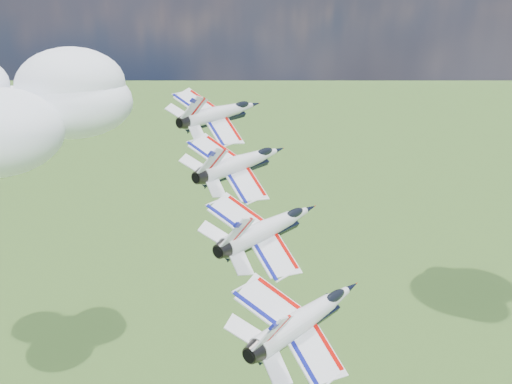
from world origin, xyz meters
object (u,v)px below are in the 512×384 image
Objects in this scene: jet_0 at (222,112)px; jet_2 at (271,227)px; jet_3 at (309,316)px; jet_1 at (243,162)px.

jet_0 is 24.46m from jet_2.
jet_3 is at bearing -35.44° from jet_0.
jet_3 is (28.77, -20.85, -9.15)m from jet_0.
jet_0 is 1.00× the size of jet_2.
jet_0 is 12.23m from jet_1.
jet_1 is at bearing -35.44° from jet_0.
jet_0 is at bearing 144.56° from jet_3.
jet_2 is at bearing -35.44° from jet_0.
jet_1 reaches higher than jet_3.
jet_0 reaches higher than jet_1.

